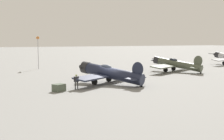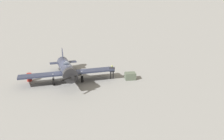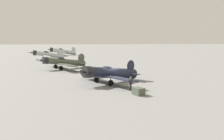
# 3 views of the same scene
# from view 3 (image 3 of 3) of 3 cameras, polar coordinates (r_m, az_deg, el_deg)

# --- Properties ---
(ground_plane) EXTENTS (400.00, 400.00, 0.00)m
(ground_plane) POSITION_cam_3_polar(r_m,az_deg,el_deg) (32.73, -0.00, -3.12)
(ground_plane) COLOR gray
(airplane_foreground) EXTENTS (10.00, 9.62, 3.05)m
(airplane_foreground) POSITION_cam_3_polar(r_m,az_deg,el_deg) (32.19, -0.68, -0.76)
(airplane_foreground) COLOR #1E2338
(airplane_foreground) RESTS_ON ground_plane
(airplane_mid_apron) EXTENTS (11.52, 9.75, 3.05)m
(airplane_mid_apron) POSITION_cam_3_polar(r_m,az_deg,el_deg) (48.27, -11.87, 1.91)
(airplane_mid_apron) COLOR #4C5442
(airplane_mid_apron) RESTS_ON ground_plane
(airplane_far_line) EXTENTS (12.77, 9.46, 3.01)m
(airplane_far_line) POSITION_cam_3_polar(r_m,az_deg,el_deg) (69.14, -15.48, 3.63)
(airplane_far_line) COLOR #B7BABF
(airplane_far_line) RESTS_ON ground_plane
(airplane_outer_stand) EXTENTS (11.46, 10.05, 3.04)m
(airplane_outer_stand) POSITION_cam_3_polar(r_m,az_deg,el_deg) (86.49, -12.10, 4.48)
(airplane_outer_stand) COLOR #B7BABF
(airplane_outer_stand) RESTS_ON ground_plane
(ground_crew_mechanic) EXTENTS (0.65, 0.32, 1.69)m
(ground_crew_mechanic) POSITION_cam_3_polar(r_m,az_deg,el_deg) (27.77, 4.58, -2.97)
(ground_crew_mechanic) COLOR #2D2D33
(ground_crew_mechanic) RESTS_ON ground_plane
(equipment_crate) EXTENTS (1.54, 1.41, 0.81)m
(equipment_crate) POSITION_cam_3_polar(r_m,az_deg,el_deg) (25.96, 6.46, -5.16)
(equipment_crate) COLOR #4C5647
(equipment_crate) RESTS_ON ground_plane
(fuel_drum) EXTENTS (0.60, 0.60, 0.94)m
(fuel_drum) POSITION_cam_3_polar(r_m,az_deg,el_deg) (36.27, -3.61, -1.30)
(fuel_drum) COLOR maroon
(fuel_drum) RESTS_ON ground_plane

